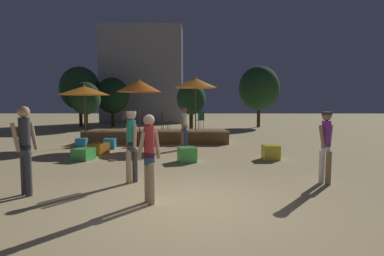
{
  "coord_description": "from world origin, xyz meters",
  "views": [
    {
      "loc": [
        0.09,
        -5.56,
        1.89
      ],
      "look_at": [
        0.0,
        5.43,
        1.04
      ],
      "focal_mm": 28.0,
      "sensor_mm": 36.0,
      "label": 1
    }
  ],
  "objects_px": {
    "bistro_chair_0": "(164,119)",
    "background_tree_1": "(85,99)",
    "bistro_chair_2": "(126,118)",
    "cube_seat_4": "(187,154)",
    "person_3": "(149,156)",
    "bistro_chair_1": "(200,118)",
    "cube_seat_5": "(271,152)",
    "cube_seat_2": "(98,149)",
    "patio_umbrella_2": "(139,86)",
    "background_tree_3": "(112,96)",
    "person_4": "(184,126)",
    "person_1": "(131,142)",
    "cube_seat_3": "(110,144)",
    "background_tree_4": "(191,99)",
    "patio_umbrella_1": "(196,83)",
    "person_2": "(326,143)",
    "patio_umbrella_0": "(84,91)",
    "background_tree_2": "(80,88)",
    "frisbee_disc": "(113,160)",
    "cube_seat_0": "(82,143)",
    "cube_seat_1": "(83,154)",
    "background_tree_0": "(259,88)",
    "person_0": "(25,146)"
  },
  "relations": [
    {
      "from": "patio_umbrella_0",
      "to": "person_2",
      "type": "relative_size",
      "value": 1.63
    },
    {
      "from": "cube_seat_1",
      "to": "background_tree_2",
      "type": "distance_m",
      "value": 17.02
    },
    {
      "from": "patio_umbrella_0",
      "to": "bistro_chair_2",
      "type": "relative_size",
      "value": 3.14
    },
    {
      "from": "person_3",
      "to": "bistro_chair_2",
      "type": "xyz_separation_m",
      "value": [
        -2.64,
        9.56,
        0.28
      ]
    },
    {
      "from": "person_3",
      "to": "bistro_chair_1",
      "type": "height_order",
      "value": "person_3"
    },
    {
      "from": "cube_seat_3",
      "to": "background_tree_4",
      "type": "height_order",
      "value": "background_tree_4"
    },
    {
      "from": "person_2",
      "to": "background_tree_3",
      "type": "height_order",
      "value": "background_tree_3"
    },
    {
      "from": "person_1",
      "to": "frisbee_disc",
      "type": "relative_size",
      "value": 6.93
    },
    {
      "from": "patio_umbrella_2",
      "to": "person_1",
      "type": "relative_size",
      "value": 1.78
    },
    {
      "from": "person_1",
      "to": "background_tree_2",
      "type": "xyz_separation_m",
      "value": [
        -8.31,
        18.59,
        2.31
      ]
    },
    {
      "from": "cube_seat_3",
      "to": "person_1",
      "type": "distance_m",
      "value": 6.11
    },
    {
      "from": "person_4",
      "to": "bistro_chair_2",
      "type": "relative_size",
      "value": 1.97
    },
    {
      "from": "background_tree_0",
      "to": "background_tree_1",
      "type": "relative_size",
      "value": 1.44
    },
    {
      "from": "patio_umbrella_0",
      "to": "person_4",
      "type": "relative_size",
      "value": 1.59
    },
    {
      "from": "cube_seat_4",
      "to": "background_tree_0",
      "type": "bearing_deg",
      "value": 69.87
    },
    {
      "from": "person_2",
      "to": "background_tree_4",
      "type": "bearing_deg",
      "value": 157.18
    },
    {
      "from": "patio_umbrella_0",
      "to": "person_2",
      "type": "bearing_deg",
      "value": -38.99
    },
    {
      "from": "bistro_chair_0",
      "to": "bistro_chair_2",
      "type": "xyz_separation_m",
      "value": [
        -1.97,
        0.44,
        0.0
      ]
    },
    {
      "from": "cube_seat_4",
      "to": "person_2",
      "type": "height_order",
      "value": "person_2"
    },
    {
      "from": "background_tree_0",
      "to": "cube_seat_0",
      "type": "bearing_deg",
      "value": -131.31
    },
    {
      "from": "bistro_chair_0",
      "to": "person_4",
      "type": "bearing_deg",
      "value": -176.14
    },
    {
      "from": "bistro_chair_0",
      "to": "background_tree_1",
      "type": "height_order",
      "value": "background_tree_1"
    },
    {
      "from": "cube_seat_1",
      "to": "patio_umbrella_1",
      "type": "bearing_deg",
      "value": 46.36
    },
    {
      "from": "cube_seat_4",
      "to": "background_tree_2",
      "type": "xyz_separation_m",
      "value": [
        -9.59,
        15.92,
        3.05
      ]
    },
    {
      "from": "bistro_chair_2",
      "to": "background_tree_1",
      "type": "distance_m",
      "value": 8.05
    },
    {
      "from": "person_4",
      "to": "background_tree_1",
      "type": "distance_m",
      "value": 11.95
    },
    {
      "from": "person_3",
      "to": "patio_umbrella_0",
      "type": "bearing_deg",
      "value": 173.48
    },
    {
      "from": "patio_umbrella_1",
      "to": "bistro_chair_1",
      "type": "height_order",
      "value": "patio_umbrella_1"
    },
    {
      "from": "cube_seat_0",
      "to": "background_tree_1",
      "type": "relative_size",
      "value": 0.14
    },
    {
      "from": "cube_seat_1",
      "to": "person_1",
      "type": "distance_m",
      "value": 3.83
    },
    {
      "from": "bistro_chair_1",
      "to": "background_tree_3",
      "type": "xyz_separation_m",
      "value": [
        -7.42,
        10.87,
        1.48
      ]
    },
    {
      "from": "patio_umbrella_2",
      "to": "person_1",
      "type": "height_order",
      "value": "patio_umbrella_2"
    },
    {
      "from": "bistro_chair_2",
      "to": "cube_seat_1",
      "type": "bearing_deg",
      "value": 125.96
    },
    {
      "from": "cube_seat_1",
      "to": "bistro_chair_1",
      "type": "height_order",
      "value": "bistro_chair_1"
    },
    {
      "from": "patio_umbrella_2",
      "to": "cube_seat_2",
      "type": "bearing_deg",
      "value": -116.38
    },
    {
      "from": "cube_seat_5",
      "to": "bistro_chair_1",
      "type": "bearing_deg",
      "value": 116.13
    },
    {
      "from": "cube_seat_4",
      "to": "cube_seat_2",
      "type": "bearing_deg",
      "value": 156.38
    },
    {
      "from": "cube_seat_2",
      "to": "background_tree_1",
      "type": "height_order",
      "value": "background_tree_1"
    },
    {
      "from": "cube_seat_2",
      "to": "person_0",
      "type": "height_order",
      "value": "person_0"
    },
    {
      "from": "cube_seat_1",
      "to": "person_2",
      "type": "bearing_deg",
      "value": -23.79
    },
    {
      "from": "cube_seat_2",
      "to": "cube_seat_3",
      "type": "xyz_separation_m",
      "value": [
        0.02,
        1.49,
        0.0
      ]
    },
    {
      "from": "patio_umbrella_2",
      "to": "background_tree_3",
      "type": "distance_m",
      "value": 13.13
    },
    {
      "from": "patio_umbrella_1",
      "to": "cube_seat_5",
      "type": "distance_m",
      "value": 5.38
    },
    {
      "from": "bistro_chair_2",
      "to": "cube_seat_4",
      "type": "bearing_deg",
      "value": 160.79
    },
    {
      "from": "patio_umbrella_2",
      "to": "person_1",
      "type": "bearing_deg",
      "value": -81.27
    },
    {
      "from": "bistro_chair_2",
      "to": "background_tree_3",
      "type": "distance_m",
      "value": 11.48
    },
    {
      "from": "cube_seat_2",
      "to": "person_1",
      "type": "height_order",
      "value": "person_1"
    },
    {
      "from": "patio_umbrella_1",
      "to": "person_1",
      "type": "distance_m",
      "value": 7.45
    },
    {
      "from": "person_3",
      "to": "person_4",
      "type": "xyz_separation_m",
      "value": [
        0.42,
        6.97,
        0.09
      ]
    },
    {
      "from": "cube_seat_3",
      "to": "cube_seat_4",
      "type": "height_order",
      "value": "cube_seat_4"
    }
  ]
}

